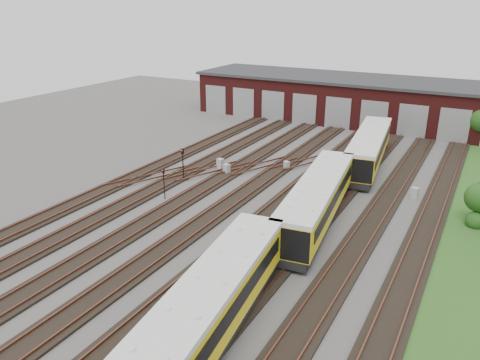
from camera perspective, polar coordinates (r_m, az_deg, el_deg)
The scene contains 14 objects.
ground at distance 37.54m, azimuth -1.52°, elevation -5.66°, with size 120.00×120.00×0.00m, color #484643.
track_network at distance 38.02m, azimuth -1.30°, elevation -5.12°, with size 30.40×70.00×0.33m.
maintenance_shed at distance 72.25m, azimuth 14.87°, elevation 9.41°, with size 51.00×12.50×6.35m.
metro_train at distance 37.67m, azimuth 9.42°, elevation -2.42°, with size 4.92×48.54×3.37m.
signal_mast_0 at distance 46.84m, azimuth -6.99°, elevation 2.47°, with size 0.29×0.27×3.24m.
signal_mast_1 at distance 42.49m, azimuth -9.27°, elevation 0.04°, with size 0.24×0.23×2.89m.
signal_mast_2 at distance 54.80m, azimuth 14.23°, elevation 4.61°, with size 0.26×0.25×3.14m.
signal_mast_3 at distance 43.03m, azimuth 10.70°, elevation 0.82°, with size 0.31×0.30×3.56m.
relay_cabinet_0 at distance 50.17m, azimuth -2.41°, elevation 2.01°, with size 0.65×0.54×1.09m, color #AEB1B3.
relay_cabinet_1 at distance 48.57m, azimuth -1.63°, elevation 1.35°, with size 0.63×0.52×1.04m, color #AEB1B3.
relay_cabinet_2 at distance 50.11m, azimuth 5.70°, elevation 1.79°, with size 0.54×0.45×0.90m, color #AEB1B3.
relay_cabinet_3 at distance 59.14m, azimuth 13.77°, elevation 4.31°, with size 0.58×0.48×0.97m, color #AEB1B3.
relay_cabinet_4 at distance 45.37m, azimuth 20.53°, elevation -1.50°, with size 0.62×0.52×1.03m, color #AEB1B3.
bush_0 at distance 41.59m, azimuth 26.79°, elevation -4.17°, with size 1.50×1.50×1.50m, color #1E4614.
Camera 1 is at (17.07, -28.90, 16.82)m, focal length 35.00 mm.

